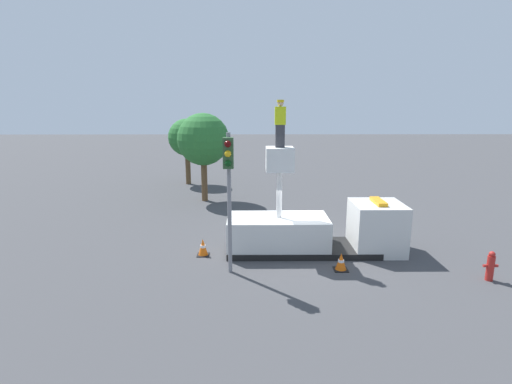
% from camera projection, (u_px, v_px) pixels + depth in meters
% --- Properties ---
extents(ground_plane, '(120.00, 120.00, 0.00)m').
position_uv_depth(ground_plane, '(302.00, 251.00, 15.90)').
color(ground_plane, '#424244').
extents(bucket_truck, '(6.87, 2.07, 4.14)m').
position_uv_depth(bucket_truck, '(314.00, 230.00, 15.72)').
color(bucket_truck, black).
rests_on(bucket_truck, ground).
extents(worker, '(0.40, 0.26, 1.75)m').
position_uv_depth(worker, '(280.00, 124.00, 14.80)').
color(worker, '#38383D').
rests_on(worker, bucket_truck).
extents(traffic_light_pole, '(0.34, 0.57, 4.85)m').
position_uv_depth(traffic_light_pole, '(229.00, 176.00, 13.06)').
color(traffic_light_pole, gray).
rests_on(traffic_light_pole, ground).
extents(fire_hydrant, '(0.48, 0.24, 1.02)m').
position_uv_depth(fire_hydrant, '(490.00, 266.00, 13.19)').
color(fire_hydrant, '#B2231E').
rests_on(fire_hydrant, ground).
extents(traffic_cone_rear, '(0.46, 0.46, 0.67)m').
position_uv_depth(traffic_cone_rear, '(203.00, 248.00, 15.39)').
color(traffic_cone_rear, black).
rests_on(traffic_cone_rear, ground).
extents(traffic_cone_curbside, '(0.49, 0.49, 0.62)m').
position_uv_depth(traffic_cone_curbside, '(341.00, 262.00, 14.04)').
color(traffic_cone_curbside, black).
rests_on(traffic_cone_curbside, ground).
extents(tree_left_bg, '(2.64, 2.64, 4.69)m').
position_uv_depth(tree_left_bg, '(187.00, 138.00, 28.33)').
color(tree_left_bg, brown).
rests_on(tree_left_bg, ground).
extents(tree_right_bg, '(3.05, 3.05, 5.21)m').
position_uv_depth(tree_right_bg, '(203.00, 140.00, 23.32)').
color(tree_right_bg, brown).
rests_on(tree_right_bg, ground).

